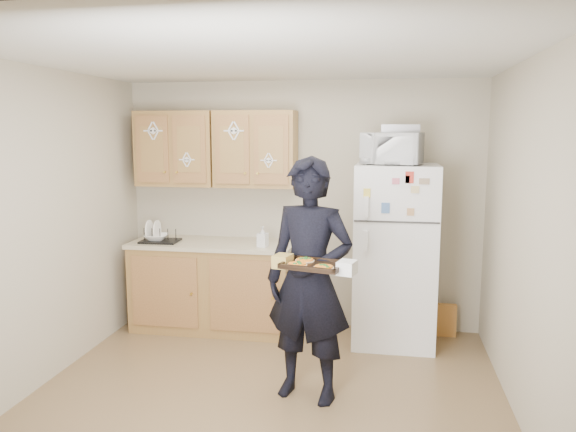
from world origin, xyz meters
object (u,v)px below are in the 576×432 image
(refrigerator, at_px, (395,255))
(person, at_px, (309,280))
(baking_tray, at_px, (314,266))
(dish_rack, at_px, (160,235))
(microwave, at_px, (392,149))

(refrigerator, height_order, person, person)
(person, height_order, baking_tray, person)
(dish_rack, bearing_deg, baking_tray, -40.81)
(refrigerator, relative_size, microwave, 3.26)
(baking_tray, bearing_deg, person, 117.71)
(refrigerator, bearing_deg, person, -116.67)
(person, xyz_separation_m, dish_rack, (-1.68, 1.23, 0.06))
(baking_tray, height_order, microwave, microwave)
(microwave, bearing_deg, baking_tray, -97.08)
(microwave, relative_size, dish_rack, 1.42)
(refrigerator, relative_size, baking_tray, 4.14)
(baking_tray, bearing_deg, microwave, 85.14)
(baking_tray, height_order, dish_rack, baking_tray)
(person, distance_m, baking_tray, 0.35)
(dish_rack, bearing_deg, microwave, -0.26)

